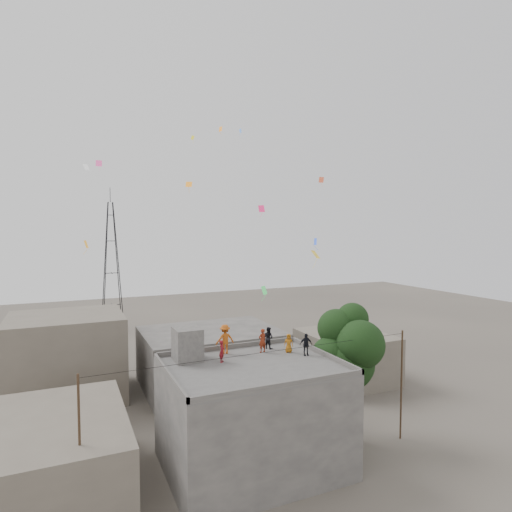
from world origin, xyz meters
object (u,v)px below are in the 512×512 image
at_px(person_red_adult, 262,341).
at_px(person_dark_adult, 306,344).
at_px(transmission_tower, 112,266).
at_px(stair_head_box, 187,344).
at_px(tree, 349,349).

relative_size(person_red_adult, person_dark_adult, 1.10).
relative_size(transmission_tower, person_dark_adult, 14.15).
relative_size(stair_head_box, transmission_tower, 0.10).
xyz_separation_m(stair_head_box, person_red_adult, (4.92, -0.33, -0.22)).
xyz_separation_m(person_red_adult, person_dark_adult, (2.23, -1.79, -0.07)).
height_order(stair_head_box, person_dark_adult, stair_head_box).
height_order(tree, person_dark_adult, tree).
relative_size(tree, transmission_tower, 0.45).
bearing_deg(person_red_adult, person_dark_adult, 127.88).
distance_m(stair_head_box, person_dark_adult, 7.45).
bearing_deg(person_dark_adult, transmission_tower, 114.73).
height_order(stair_head_box, transmission_tower, transmission_tower).
distance_m(tree, transmission_tower, 41.12).
distance_m(tree, person_red_adult, 5.94).
bearing_deg(person_dark_adult, tree, 15.17).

